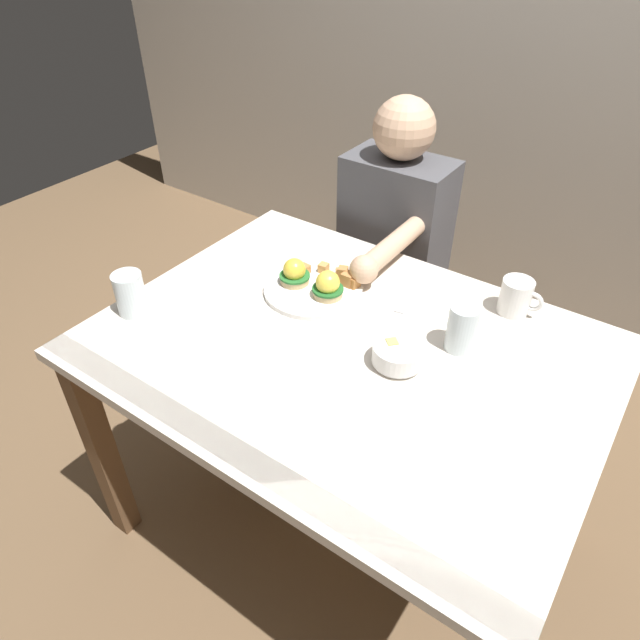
{
  "coord_description": "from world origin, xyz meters",
  "views": [
    {
      "loc": [
        0.55,
        -0.89,
        1.63
      ],
      "look_at": [
        -0.08,
        0.0,
        0.78
      ],
      "focal_mm": 31.87,
      "sensor_mm": 36.0,
      "label": 1
    }
  ],
  "objects_px": {
    "eggs_benedict_plate": "(314,284)",
    "water_glass_near": "(131,296)",
    "water_glass_far": "(461,331)",
    "coffee_mug": "(517,296)",
    "diner_person": "(390,248)",
    "dining_table": "(346,377)",
    "fruit_bowl": "(398,355)",
    "fork": "(406,299)"
  },
  "relations": [
    {
      "from": "dining_table",
      "to": "coffee_mug",
      "type": "xyz_separation_m",
      "value": [
        0.28,
        0.36,
        0.16
      ]
    },
    {
      "from": "eggs_benedict_plate",
      "to": "fork",
      "type": "height_order",
      "value": "eggs_benedict_plate"
    },
    {
      "from": "eggs_benedict_plate",
      "to": "water_glass_far",
      "type": "xyz_separation_m",
      "value": [
        0.42,
        0.01,
        0.03
      ]
    },
    {
      "from": "fruit_bowl",
      "to": "eggs_benedict_plate",
      "type": "bearing_deg",
      "value": 158.5
    },
    {
      "from": "eggs_benedict_plate",
      "to": "water_glass_near",
      "type": "xyz_separation_m",
      "value": [
        -0.33,
        -0.35,
        0.03
      ]
    },
    {
      "from": "diner_person",
      "to": "water_glass_near",
      "type": "bearing_deg",
      "value": -111.05
    },
    {
      "from": "fruit_bowl",
      "to": "coffee_mug",
      "type": "height_order",
      "value": "coffee_mug"
    },
    {
      "from": "water_glass_near",
      "to": "fruit_bowl",
      "type": "bearing_deg",
      "value": 18.16
    },
    {
      "from": "coffee_mug",
      "to": "diner_person",
      "type": "distance_m",
      "value": 0.57
    },
    {
      "from": "water_glass_near",
      "to": "coffee_mug",
      "type": "bearing_deg",
      "value": 35.24
    },
    {
      "from": "dining_table",
      "to": "diner_person",
      "type": "relative_size",
      "value": 1.05
    },
    {
      "from": "eggs_benedict_plate",
      "to": "water_glass_near",
      "type": "relative_size",
      "value": 2.35
    },
    {
      "from": "water_glass_far",
      "to": "coffee_mug",
      "type": "bearing_deg",
      "value": 75.44
    },
    {
      "from": "eggs_benedict_plate",
      "to": "fruit_bowl",
      "type": "height_order",
      "value": "eggs_benedict_plate"
    },
    {
      "from": "water_glass_far",
      "to": "dining_table",
      "type": "bearing_deg",
      "value": -147.0
    },
    {
      "from": "eggs_benedict_plate",
      "to": "fruit_bowl",
      "type": "relative_size",
      "value": 2.25
    },
    {
      "from": "eggs_benedict_plate",
      "to": "diner_person",
      "type": "height_order",
      "value": "diner_person"
    },
    {
      "from": "dining_table",
      "to": "coffee_mug",
      "type": "bearing_deg",
      "value": 52.14
    },
    {
      "from": "diner_person",
      "to": "fruit_bowl",
      "type": "bearing_deg",
      "value": -59.65
    },
    {
      "from": "water_glass_near",
      "to": "water_glass_far",
      "type": "xyz_separation_m",
      "value": [
        0.75,
        0.35,
        0.0
      ]
    },
    {
      "from": "water_glass_near",
      "to": "diner_person",
      "type": "distance_m",
      "value": 0.88
    },
    {
      "from": "coffee_mug",
      "to": "fruit_bowl",
      "type": "bearing_deg",
      "value": -112.55
    },
    {
      "from": "fork",
      "to": "water_glass_far",
      "type": "relative_size",
      "value": 1.3
    },
    {
      "from": "fork",
      "to": "diner_person",
      "type": "xyz_separation_m",
      "value": [
        -0.24,
        0.35,
        -0.09
      ]
    },
    {
      "from": "coffee_mug",
      "to": "diner_person",
      "type": "bearing_deg",
      "value": 154.04
    },
    {
      "from": "dining_table",
      "to": "diner_person",
      "type": "bearing_deg",
      "value": 109.54
    },
    {
      "from": "dining_table",
      "to": "eggs_benedict_plate",
      "type": "relative_size",
      "value": 4.44
    },
    {
      "from": "coffee_mug",
      "to": "water_glass_far",
      "type": "height_order",
      "value": "water_glass_far"
    },
    {
      "from": "water_glass_far",
      "to": "diner_person",
      "type": "distance_m",
      "value": 0.65
    },
    {
      "from": "eggs_benedict_plate",
      "to": "coffee_mug",
      "type": "relative_size",
      "value": 2.43
    },
    {
      "from": "coffee_mug",
      "to": "water_glass_near",
      "type": "xyz_separation_m",
      "value": [
        -0.8,
        -0.57,
        -0.0
      ]
    },
    {
      "from": "eggs_benedict_plate",
      "to": "water_glass_near",
      "type": "bearing_deg",
      "value": -133.49
    },
    {
      "from": "fruit_bowl",
      "to": "fork",
      "type": "distance_m",
      "value": 0.26
    },
    {
      "from": "water_glass_near",
      "to": "eggs_benedict_plate",
      "type": "bearing_deg",
      "value": 46.51
    },
    {
      "from": "dining_table",
      "to": "water_glass_near",
      "type": "relative_size",
      "value": 10.45
    },
    {
      "from": "diner_person",
      "to": "fork",
      "type": "bearing_deg",
      "value": -55.65
    },
    {
      "from": "fruit_bowl",
      "to": "water_glass_far",
      "type": "bearing_deg",
      "value": 56.67
    },
    {
      "from": "eggs_benedict_plate",
      "to": "coffee_mug",
      "type": "height_order",
      "value": "coffee_mug"
    },
    {
      "from": "water_glass_far",
      "to": "eggs_benedict_plate",
      "type": "bearing_deg",
      "value": -178.95
    },
    {
      "from": "eggs_benedict_plate",
      "to": "diner_person",
      "type": "bearing_deg",
      "value": 92.1
    },
    {
      "from": "eggs_benedict_plate",
      "to": "fruit_bowl",
      "type": "distance_m",
      "value": 0.35
    },
    {
      "from": "coffee_mug",
      "to": "fork",
      "type": "relative_size",
      "value": 0.71
    }
  ]
}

